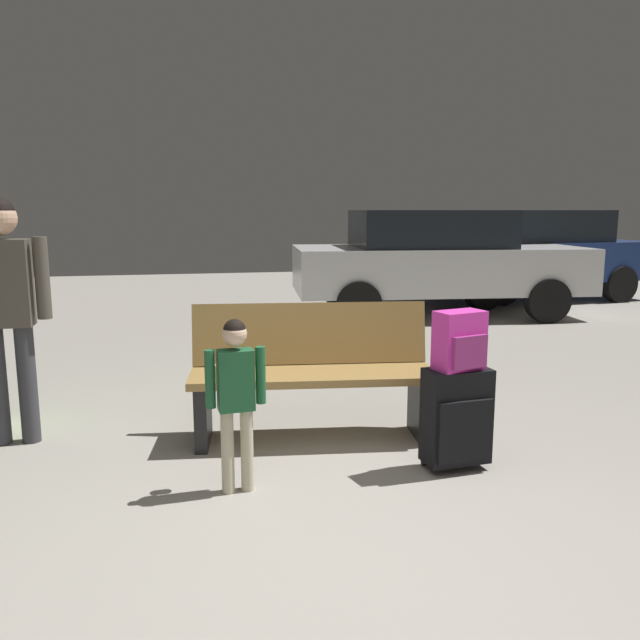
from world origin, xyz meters
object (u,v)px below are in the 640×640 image
(suitcase, at_px, (457,417))
(backpack_bright, at_px, (460,341))
(adult, at_px, (5,295))
(parked_car_near, at_px, (435,260))
(bench, at_px, (312,373))
(child, at_px, (235,387))
(parked_car_side, at_px, (527,252))

(suitcase, height_order, backpack_bright, backpack_bright)
(adult, height_order, parked_car_near, adult)
(bench, height_order, suitcase, bench)
(suitcase, height_order, child, child)
(parked_car_side, bearing_deg, suitcase, -122.38)
(suitcase, distance_m, backpack_bright, 0.45)
(child, bearing_deg, suitcase, 1.94)
(backpack_bright, xyz_separation_m, parked_car_side, (4.11, 6.49, 0.03))
(backpack_bright, relative_size, parked_car_side, 0.08)
(bench, relative_size, suitcase, 2.73)
(adult, bearing_deg, child, -36.86)
(suitcase, bearing_deg, backpack_bright, -9.92)
(bench, relative_size, backpack_bright, 4.85)
(parked_car_near, bearing_deg, suitcase, -110.57)
(bench, height_order, child, child)
(backpack_bright, distance_m, child, 1.30)
(backpack_bright, distance_m, parked_car_side, 7.68)
(parked_car_near, bearing_deg, bench, -120.64)
(suitcase, bearing_deg, bench, 135.64)
(child, bearing_deg, parked_car_near, 58.44)
(child, bearing_deg, adult, 143.14)
(child, relative_size, parked_car_side, 0.22)
(suitcase, bearing_deg, adult, 159.69)
(parked_car_near, distance_m, parked_car_side, 2.46)
(backpack_bright, height_order, child, child)
(suitcase, height_order, parked_car_side, parked_car_side)
(parked_car_side, bearing_deg, backpack_bright, -122.37)
(bench, xyz_separation_m, suitcase, (0.72, -0.71, -0.12))
(bench, distance_m, parked_car_near, 5.31)
(bench, bearing_deg, suitcase, -44.36)
(suitcase, relative_size, backpack_bright, 1.78)
(adult, relative_size, parked_car_near, 0.38)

